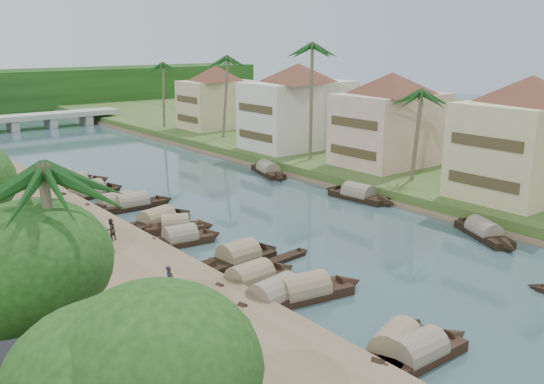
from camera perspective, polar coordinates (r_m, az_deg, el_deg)
ground at (r=43.65m, az=7.21°, el=-5.07°), size 220.00×220.00×0.00m
left_bank at (r=52.54m, az=-21.76°, el=-2.19°), size 10.00×180.00×0.80m
right_bank at (r=70.15m, az=6.65°, el=2.89°), size 16.00×180.00×1.20m
far_right_fill at (r=99.38m, az=22.13°, el=5.29°), size 60.00×220.00×1.15m
bridge at (r=105.79m, az=-21.70°, el=6.45°), size 28.00×4.00×2.40m
building_near at (r=55.95m, az=22.87°, el=4.96°), size 14.85×14.85×10.20m
building_mid at (r=65.92m, az=11.09°, el=6.86°), size 14.11×14.11×9.70m
building_far at (r=75.09m, az=2.46°, el=8.19°), size 15.59×15.59×10.20m
building_distant at (r=91.75m, az=-5.28°, el=8.95°), size 12.62×12.62×9.20m
sampan_0 at (r=29.34m, az=13.49°, el=-14.63°), size 7.67×1.79×2.04m
sampan_1 at (r=29.69m, az=11.55°, el=-14.14°), size 7.47×4.13×2.19m
sampan_2 at (r=34.83m, az=2.95°, el=-9.41°), size 8.39×2.98×2.18m
sampan_3 at (r=34.18m, az=0.26°, el=-9.86°), size 8.44×3.05×2.22m
sampan_4 at (r=36.40m, az=-2.07°, el=-8.31°), size 7.69×2.37×2.16m
sampan_5 at (r=39.89m, az=-3.17°, el=-6.24°), size 7.26×2.37×2.28m
sampan_6 at (r=44.02m, az=-8.62°, el=-4.39°), size 6.71×2.33×2.00m
sampan_7 at (r=48.58m, az=-10.79°, el=-2.68°), size 7.92×3.57×2.09m
sampan_8 at (r=46.89m, az=-9.10°, el=-3.24°), size 6.14×3.88×1.94m
sampan_9 at (r=53.77m, az=-13.04°, el=-1.14°), size 8.02×1.93×2.04m
sampan_10 at (r=53.94m, az=-14.42°, el=-1.17°), size 8.16×2.55×2.21m
sampan_11 at (r=58.72m, az=-16.95°, el=-0.09°), size 8.32×3.51×2.32m
sampan_12 at (r=62.82m, az=-18.38°, el=0.72°), size 8.82×2.85×2.08m
sampan_13 at (r=65.18m, az=-19.37°, el=1.11°), size 7.29×1.84×2.02m
sampan_14 at (r=47.64m, az=19.30°, el=-3.60°), size 4.78×7.89×1.98m
sampan_15 at (r=55.99m, az=8.15°, el=-0.29°), size 2.52×8.27×2.19m
sampan_16 at (r=65.62m, az=-0.36°, el=2.02°), size 3.84×8.59×2.09m
canoe_1 at (r=40.50m, az=0.90°, el=-6.38°), size 5.40×1.52×0.86m
canoe_2 at (r=55.45m, az=-13.89°, el=-1.06°), size 4.77×1.38×0.69m
palm_1 at (r=58.34m, az=13.55°, el=8.95°), size 3.20×3.20×9.86m
palm_2 at (r=66.84m, az=3.78°, el=13.36°), size 3.20×3.20×13.99m
palm_3 at (r=82.47m, az=-4.65°, el=12.32°), size 3.20×3.20×12.16m
palm_4 at (r=21.95m, az=-20.09°, el=1.57°), size 3.20×3.20×10.26m
palm_7 at (r=93.02m, az=-10.34°, el=11.63°), size 3.20×3.20×10.94m
tree_0 at (r=15.84m, az=-12.90°, el=-16.89°), size 5.25×5.25×7.15m
tree_1 at (r=23.84m, az=-22.60°, el=-6.68°), size 5.53×5.53×7.27m
tree_6 at (r=79.73m, az=4.36°, el=8.88°), size 4.74×4.74×7.74m
person_near at (r=33.84m, az=-9.60°, el=-8.16°), size 0.69×0.66×1.60m
person_far at (r=43.26m, az=-14.95°, el=-3.43°), size 0.92×0.81×1.57m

